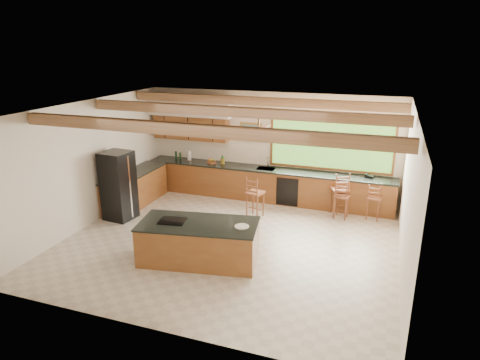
% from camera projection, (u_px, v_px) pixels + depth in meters
% --- Properties ---
extents(ground, '(7.20, 7.20, 0.00)m').
position_uv_depth(ground, '(229.00, 242.00, 9.60)').
color(ground, beige).
rests_on(ground, ground).
extents(room_shell, '(7.27, 6.54, 3.02)m').
position_uv_depth(room_shell, '(232.00, 139.00, 9.55)').
color(room_shell, silver).
rests_on(room_shell, ground).
extents(counter_run, '(7.12, 3.10, 1.22)m').
position_uv_depth(counter_run, '(234.00, 185.00, 11.97)').
color(counter_run, brown).
rests_on(counter_run, ground).
extents(island, '(2.54, 1.52, 0.85)m').
position_uv_depth(island, '(199.00, 242.00, 8.69)').
color(island, brown).
rests_on(island, ground).
extents(refrigerator, '(0.74, 0.72, 1.74)m').
position_uv_depth(refrigerator, '(118.00, 186.00, 10.67)').
color(refrigerator, black).
rests_on(refrigerator, ground).
extents(bar_stool_a, '(0.47, 0.47, 1.09)m').
position_uv_depth(bar_stool_a, '(255.00, 194.00, 10.75)').
color(bar_stool_a, brown).
rests_on(bar_stool_a, ground).
extents(bar_stool_b, '(0.56, 0.56, 1.17)m').
position_uv_depth(bar_stool_b, '(339.00, 190.00, 10.87)').
color(bar_stool_b, brown).
rests_on(bar_stool_b, ground).
extents(bar_stool_c, '(0.39, 0.39, 0.98)m').
position_uv_depth(bar_stool_c, '(342.00, 197.00, 10.71)').
color(bar_stool_c, brown).
rests_on(bar_stool_c, ground).
extents(bar_stool_d, '(0.38, 0.38, 0.94)m').
position_uv_depth(bar_stool_d, '(374.00, 199.00, 10.65)').
color(bar_stool_d, brown).
rests_on(bar_stool_d, ground).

